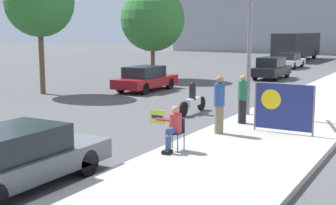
# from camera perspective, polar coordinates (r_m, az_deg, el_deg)

# --- Properties ---
(ground_plane) EXTENTS (160.00, 160.00, 0.00)m
(ground_plane) POSITION_cam_1_polar(r_m,az_deg,el_deg) (12.09, -18.21, -8.12)
(ground_plane) COLOR #4F4F51
(sidewalk_curb) EXTENTS (4.20, 90.00, 0.17)m
(sidewalk_curb) POSITION_cam_1_polar(r_m,az_deg,el_deg) (23.36, 18.37, 0.19)
(sidewalk_curb) COLOR #A8A399
(sidewalk_curb) RESTS_ON ground_plane
(seated_protester) EXTENTS (0.96, 0.77, 1.23)m
(seated_protester) POSITION_cam_1_polar(r_m,az_deg,el_deg) (12.67, 0.64, -2.96)
(seated_protester) COLOR #474C56
(seated_protester) RESTS_ON sidewalk_curb
(jogger_on_sidewalk) EXTENTS (0.34, 0.34, 1.84)m
(jogger_on_sidewalk) POSITION_cam_1_polar(r_m,az_deg,el_deg) (14.81, 6.27, -0.18)
(jogger_on_sidewalk) COLOR #756651
(jogger_on_sidewalk) RESTS_ON sidewalk_curb
(pedestrian_behind) EXTENTS (0.34, 0.34, 1.70)m
(pedestrian_behind) POSITION_cam_1_polar(r_m,az_deg,el_deg) (16.55, 9.07, 0.44)
(pedestrian_behind) COLOR black
(pedestrian_behind) RESTS_ON sidewalk_curb
(protest_banner) EXTENTS (1.93, 0.06, 1.57)m
(protest_banner) POSITION_cam_1_polar(r_m,az_deg,el_deg) (15.26, 13.86, -0.54)
(protest_banner) COLOR slate
(protest_banner) RESTS_ON sidewalk_curb
(traffic_light_pole) EXTENTS (2.32, 2.08, 5.93)m
(traffic_light_pole) POSITION_cam_1_polar(r_m,az_deg,el_deg) (18.19, 7.45, 10.94)
(traffic_light_pole) COLOR slate
(traffic_light_pole) RESTS_ON sidewalk_curb
(parked_car_curbside) EXTENTS (1.82, 4.47, 1.35)m
(parked_car_curbside) POSITION_cam_1_polar(r_m,az_deg,el_deg) (10.78, -18.16, -6.41)
(parked_car_curbside) COLOR #565B60
(parked_car_curbside) RESTS_ON ground_plane
(car_on_road_nearest) EXTENTS (1.77, 4.42, 1.40)m
(car_on_road_nearest) POSITION_cam_1_polar(r_m,az_deg,el_deg) (26.37, -2.78, 2.94)
(car_on_road_nearest) COLOR maroon
(car_on_road_nearest) RESTS_ON ground_plane
(car_on_road_midblock) EXTENTS (1.70, 4.19, 1.53)m
(car_on_road_midblock) POSITION_cam_1_polar(r_m,az_deg,el_deg) (33.49, 12.49, 4.10)
(car_on_road_midblock) COLOR black
(car_on_road_midblock) RESTS_ON ground_plane
(car_on_road_distant) EXTENTS (1.81, 4.74, 1.36)m
(car_on_road_distant) POSITION_cam_1_polar(r_m,az_deg,el_deg) (43.32, 14.53, 4.99)
(car_on_road_distant) COLOR silver
(car_on_road_distant) RESTS_ON ground_plane
(city_bus_on_road) EXTENTS (2.60, 11.29, 3.02)m
(city_bus_on_road) POSITION_cam_1_polar(r_m,az_deg,el_deg) (54.34, 15.47, 6.81)
(city_bus_on_road) COLOR #232328
(city_bus_on_road) RESTS_ON ground_plane
(motorcycle_on_road) EXTENTS (0.28, 2.25, 1.32)m
(motorcycle_on_road) POSITION_cam_1_polar(r_m,az_deg,el_deg) (19.31, 3.03, 0.29)
(motorcycle_on_road) COLOR silver
(motorcycle_on_road) RESTS_ON ground_plane
(street_tree_near_curb) EXTENTS (3.65, 3.65, 6.68)m
(street_tree_near_curb) POSITION_cam_1_polar(r_m,az_deg,el_deg) (25.96, -15.42, 11.68)
(street_tree_near_curb) COLOR brown
(street_tree_near_curb) RESTS_ON ground_plane
(street_tree_midblock) EXTENTS (4.38, 4.38, 6.32)m
(street_tree_midblock) POSITION_cam_1_polar(r_m,az_deg,el_deg) (32.26, -1.89, 10.12)
(street_tree_midblock) COLOR brown
(street_tree_midblock) RESTS_ON ground_plane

